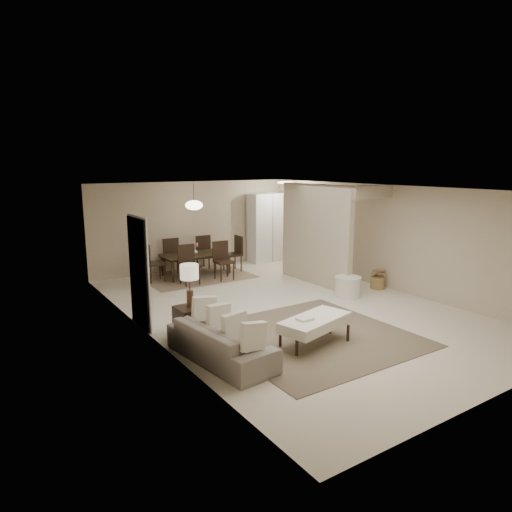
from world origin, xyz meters
TOP-DOWN VIEW (x-y plane):
  - floor at (0.00, 0.00)m, footprint 9.00×9.00m
  - ceiling at (0.00, 0.00)m, footprint 9.00×9.00m
  - back_wall at (0.00, 4.50)m, footprint 6.00×0.00m
  - left_wall at (-3.00, 0.00)m, footprint 0.00×9.00m
  - right_wall at (3.00, 0.00)m, footprint 0.00×9.00m
  - partition at (1.80, 1.25)m, footprint 0.15×2.50m
  - doorway at (-2.97, 0.60)m, footprint 0.04×0.90m
  - pantry_cabinet at (2.35, 4.15)m, footprint 1.20×0.55m
  - flush_light at (2.30, 3.20)m, footprint 0.44×0.44m
  - living_rug at (-0.62, -1.55)m, footprint 3.20×3.20m
  - sofa at (-2.45, -1.55)m, footprint 2.05×1.00m
  - ottoman_bench at (-0.82, -1.85)m, footprint 1.44×0.92m
  - side_table at (-2.40, -0.37)m, footprint 0.50×0.50m
  - table_lamp at (-2.40, -0.37)m, footprint 0.32×0.32m
  - round_pouf at (1.65, -0.10)m, footprint 0.59×0.59m
  - wicker_basket at (2.75, 0.00)m, footprint 0.44×0.44m
  - dining_rug at (-0.41, 3.56)m, footprint 2.80×2.10m
  - dining_table at (-0.41, 3.56)m, footprint 1.77×1.04m
  - dining_chairs at (-0.41, 3.56)m, footprint 2.71×2.00m
  - vase at (-0.41, 3.56)m, footprint 0.17×0.17m
  - yellow_mat at (2.68, 2.22)m, footprint 1.05×0.78m
  - pendant_light at (-0.41, 3.56)m, footprint 0.46×0.46m

SIDE VIEW (x-z plane):
  - floor at x=0.00m, z-range 0.00..0.00m
  - living_rug at x=-0.62m, z-range 0.00..0.01m
  - dining_rug at x=-0.41m, z-range 0.00..0.01m
  - yellow_mat at x=2.68m, z-range 0.00..0.01m
  - wicker_basket at x=2.75m, z-range 0.00..0.29m
  - round_pouf at x=1.65m, z-range 0.00..0.46m
  - side_table at x=-2.40m, z-range 0.00..0.54m
  - sofa at x=-2.45m, z-range 0.00..0.58m
  - dining_table at x=-0.41m, z-range 0.00..0.61m
  - ottoman_bench at x=-0.82m, z-range 0.14..0.62m
  - dining_chairs at x=-0.41m, z-range 0.00..1.00m
  - vase at x=-0.41m, z-range 0.61..0.75m
  - doorway at x=-2.97m, z-range 0.00..2.04m
  - pantry_cabinet at x=2.35m, z-range 0.00..2.10m
  - table_lamp at x=-2.40m, z-range 0.72..1.48m
  - back_wall at x=0.00m, z-range -1.75..4.25m
  - left_wall at x=-3.00m, z-range -3.25..5.75m
  - right_wall at x=3.00m, z-range -3.25..5.75m
  - partition at x=1.80m, z-range 0.00..2.50m
  - pendant_light at x=-0.41m, z-range 1.57..2.27m
  - flush_light at x=2.30m, z-range 2.44..2.48m
  - ceiling at x=0.00m, z-range 2.50..2.50m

